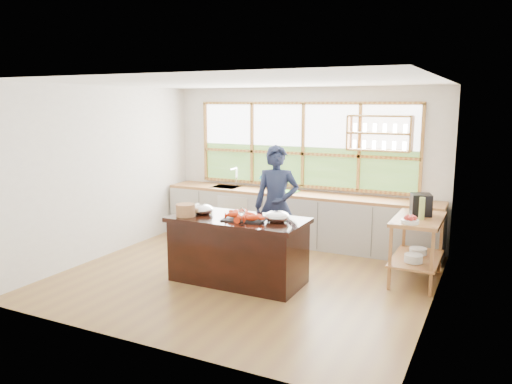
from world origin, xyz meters
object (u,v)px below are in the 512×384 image
Objects in this scene: espresso_machine at (421,205)px; island at (238,250)px; cook at (277,206)px; wicker_basket at (186,210)px.

island is at bearing -167.77° from espresso_machine.
island is 1.02m from cook.
cook is 6.08× the size of espresso_machine.
espresso_machine is at bearing 27.32° from wicker_basket.
wicker_basket is at bearing -161.65° from island.
island is 0.90m from wicker_basket.
cook is at bearing 52.22° from wicker_basket.
espresso_machine is at bearing -7.01° from cook.
espresso_machine is (2.01, 0.37, 0.14)m from cook.
island is 6.17× the size of espresso_machine.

